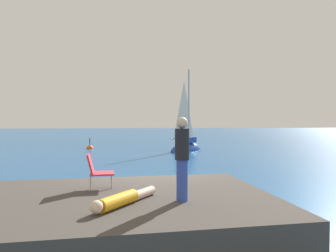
% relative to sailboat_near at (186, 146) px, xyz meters
% --- Properties ---
extents(ground_plane, '(160.00, 160.00, 0.00)m').
position_rel_sailboat_near_xyz_m(ground_plane, '(-3.35, -13.05, -0.36)').
color(ground_plane, navy).
extents(shore_ledge, '(6.86, 4.79, 0.71)m').
position_rel_sailboat_near_xyz_m(shore_ledge, '(-4.13, -16.10, -0.01)').
color(shore_ledge, '#423D38').
rests_on(shore_ledge, ground).
extents(boulder_seaward, '(1.34, 1.18, 0.91)m').
position_rel_sailboat_near_xyz_m(boulder_seaward, '(-1.53, -13.38, -0.36)').
color(boulder_seaward, '#47363C').
rests_on(boulder_seaward, ground).
extents(boulder_inland, '(1.18, 1.04, 0.60)m').
position_rel_sailboat_near_xyz_m(boulder_inland, '(-2.01, -14.23, -0.36)').
color(boulder_inland, '#38413C').
rests_on(boulder_inland, ground).
extents(sailboat_near, '(3.31, 3.38, 6.71)m').
position_rel_sailboat_near_xyz_m(sailboat_near, '(0.00, 0.00, 0.00)').
color(sailboat_near, '#193D99').
rests_on(sailboat_near, ground).
extents(person_sunbather, '(1.16, 1.50, 0.25)m').
position_rel_sailboat_near_xyz_m(person_sunbather, '(-3.92, -16.79, 0.46)').
color(person_sunbather, gold).
rests_on(person_sunbather, shore_ledge).
extents(person_standing, '(0.28, 0.28, 1.62)m').
position_rel_sailboat_near_xyz_m(person_standing, '(-2.79, -16.59, 1.21)').
color(person_standing, '#334CB2').
rests_on(person_standing, shore_ledge).
extents(beach_chair, '(0.64, 0.53, 0.80)m').
position_rel_sailboat_near_xyz_m(beach_chair, '(-4.56, -15.38, 0.78)').
color(beach_chair, '#E03342').
rests_on(beach_chair, shore_ledge).
extents(marker_buoy, '(0.56, 0.56, 1.13)m').
position_rel_sailboat_near_xyz_m(marker_buoy, '(-7.41, 2.40, -0.36)').
color(marker_buoy, '#EA5114').
rests_on(marker_buoy, ground).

